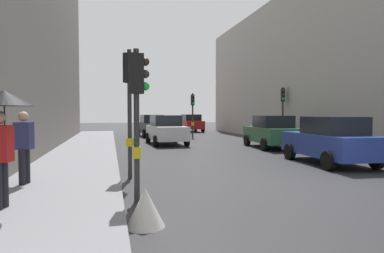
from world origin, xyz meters
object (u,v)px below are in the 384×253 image
(traffic_light_near_right, at_px, (130,90))
(traffic_light_far_median, at_px, (193,107))
(traffic_light_near_left, at_px, (138,97))
(car_green_estate, at_px, (271,132))
(warning_sign_triangle, at_px, (145,207))
(car_white_compact, at_px, (166,130))
(traffic_light_mid_street, at_px, (283,104))
(car_red_sedan, at_px, (191,123))
(car_blue_van, at_px, (330,140))
(pedestrian_with_umbrella, at_px, (3,116))
(pedestrian_with_grey_backpack, at_px, (22,143))
(car_dark_suv, at_px, (152,126))

(traffic_light_near_right, xyz_separation_m, traffic_light_far_median, (5.67, 15.60, -0.18))
(traffic_light_near_left, height_order, car_green_estate, traffic_light_near_left)
(warning_sign_triangle, bearing_deg, car_white_compact, 79.40)
(traffic_light_mid_street, distance_m, car_red_sedan, 13.76)
(traffic_light_far_median, xyz_separation_m, warning_sign_triangle, (-5.68, -19.85, -2.05))
(car_blue_van, bearing_deg, warning_sign_triangle, -144.21)
(traffic_light_mid_street, distance_m, car_white_compact, 7.86)
(car_red_sedan, bearing_deg, traffic_light_mid_street, -77.30)
(car_white_compact, height_order, pedestrian_with_umbrella, pedestrian_with_umbrella)
(pedestrian_with_grey_backpack, bearing_deg, traffic_light_near_left, -32.82)
(car_red_sedan, bearing_deg, traffic_light_far_median, -102.41)
(traffic_light_mid_street, distance_m, traffic_light_near_right, 14.58)
(car_green_estate, bearing_deg, traffic_light_far_median, 104.41)
(traffic_light_mid_street, xyz_separation_m, traffic_light_far_median, (-4.75, 5.41, -0.11))
(car_green_estate, bearing_deg, car_red_sedan, 91.73)
(pedestrian_with_grey_backpack, xyz_separation_m, warning_sign_triangle, (2.65, -3.37, -0.84))
(car_blue_van, distance_m, pedestrian_with_umbrella, 10.70)
(car_green_estate, xyz_separation_m, car_dark_suv, (-5.20, 10.57, 0.00))
(car_dark_suv, relative_size, warning_sign_triangle, 6.66)
(car_green_estate, bearing_deg, traffic_light_mid_street, 53.22)
(pedestrian_with_umbrella, bearing_deg, traffic_light_far_median, 66.58)
(pedestrian_with_grey_backpack, bearing_deg, car_red_sedan, 67.57)
(traffic_light_near_right, relative_size, car_green_estate, 0.86)
(traffic_light_far_median, relative_size, pedestrian_with_umbrella, 1.61)
(car_blue_van, bearing_deg, car_red_sedan, 89.86)
(car_white_compact, xyz_separation_m, car_green_estate, (5.20, -3.51, 0.00))
(car_white_compact, bearing_deg, pedestrian_with_umbrella, -110.96)
(warning_sign_triangle, bearing_deg, car_dark_suv, 82.81)
(traffic_light_near_left, bearing_deg, traffic_light_mid_street, 50.83)
(pedestrian_with_umbrella, distance_m, warning_sign_triangle, 3.08)
(car_red_sedan, relative_size, car_dark_suv, 0.98)
(traffic_light_near_left, xyz_separation_m, car_dark_suv, (2.72, 20.01, -1.36))
(car_white_compact, xyz_separation_m, pedestrian_with_umbrella, (-5.16, -13.48, 0.96))
(car_white_compact, relative_size, pedestrian_with_grey_backpack, 2.42)
(warning_sign_triangle, bearing_deg, traffic_light_near_left, 89.60)
(traffic_light_far_median, distance_m, pedestrian_with_grey_backpack, 18.50)
(traffic_light_mid_street, bearing_deg, car_blue_van, -108.53)
(car_white_compact, relative_size, car_green_estate, 0.99)
(car_white_compact, distance_m, warning_sign_triangle, 14.87)
(traffic_light_far_median, relative_size, pedestrian_with_grey_backpack, 1.94)
(traffic_light_mid_street, bearing_deg, car_dark_suv, 136.81)
(warning_sign_triangle, bearing_deg, traffic_light_far_median, 74.03)
(car_red_sedan, height_order, car_dark_suv, same)
(traffic_light_near_left, distance_m, car_red_sedan, 27.19)
(traffic_light_mid_street, relative_size, car_blue_van, 0.84)
(traffic_light_mid_street, distance_m, traffic_light_far_median, 7.20)
(traffic_light_near_left, xyz_separation_m, car_red_sedan, (7.41, 26.12, -1.36))
(traffic_light_near_right, bearing_deg, car_green_estate, 40.86)
(car_white_compact, height_order, pedestrian_with_grey_backpack, pedestrian_with_grey_backpack)
(traffic_light_mid_street, xyz_separation_m, car_red_sedan, (-3.01, 13.34, -1.61))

